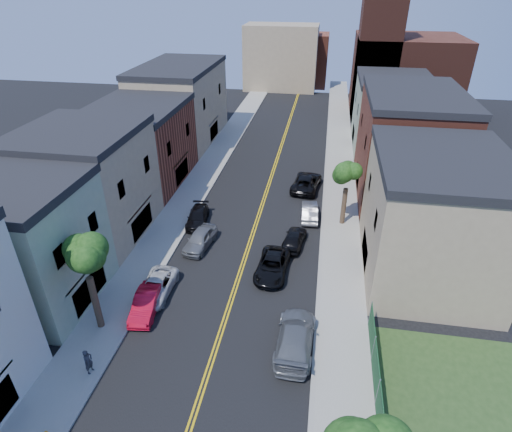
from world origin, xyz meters
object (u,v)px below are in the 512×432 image
at_px(grey_car_right, 295,337).
at_px(pedestrian_left, 88,362).
at_px(dark_car_right_far, 306,182).
at_px(red_sedan, 146,303).
at_px(grey_car_left, 200,239).
at_px(black_car_left, 198,217).
at_px(black_car_right, 294,238).
at_px(white_pickup, 156,287).
at_px(silver_car_right, 310,212).
at_px(black_suv_lane, 272,266).

relative_size(grey_car_right, pedestrian_left, 3.40).
xyz_separation_m(grey_car_right, dark_car_right_far, (-0.72, 22.49, -0.02)).
height_order(red_sedan, grey_car_left, grey_car_left).
bearing_deg(black_car_left, black_car_right, -20.50).
height_order(black_car_right, pedestrian_left, pedestrian_left).
xyz_separation_m(white_pickup, black_car_right, (9.30, 7.99, 0.05)).
distance_m(black_car_left, pedestrian_left, 17.55).
xyz_separation_m(black_car_right, silver_car_right, (1.04, 4.90, -0.00)).
xyz_separation_m(grey_car_left, dark_car_right_far, (8.22, 12.70, 0.05)).
bearing_deg(silver_car_right, red_sedan, 50.98).
bearing_deg(black_suv_lane, silver_car_right, 78.33).
relative_size(white_pickup, black_car_right, 1.13).
bearing_deg(red_sedan, pedestrian_left, -109.24).
distance_m(grey_car_left, pedestrian_left, 14.00).
relative_size(grey_car_left, dark_car_right_far, 0.77).
bearing_deg(dark_car_right_far, black_car_left, 50.62).
bearing_deg(white_pickup, grey_car_right, -17.67).
relative_size(white_pickup, black_suv_lane, 0.93).
relative_size(black_suv_lane, pedestrian_left, 2.99).
relative_size(grey_car_left, black_car_left, 1.00).
bearing_deg(white_pickup, black_car_right, 40.78).
bearing_deg(pedestrian_left, dark_car_right_far, -12.76).
bearing_deg(black_car_right, dark_car_right_far, -83.81).
bearing_deg(black_car_left, black_suv_lane, -45.84).
bearing_deg(silver_car_right, black_car_left, 10.83).
bearing_deg(pedestrian_left, black_car_right, -24.97).
relative_size(black_car_left, black_suv_lane, 0.88).
bearing_deg(grey_car_left, dark_car_right_far, 65.03).
relative_size(grey_car_left, black_suv_lane, 0.88).
relative_size(grey_car_right, black_suv_lane, 1.14).
bearing_deg(grey_car_left, red_sedan, -91.85).
bearing_deg(pedestrian_left, red_sedan, -2.78).
bearing_deg(grey_car_left, silver_car_right, 43.71).
height_order(dark_car_right_far, black_suv_lane, dark_car_right_far).
relative_size(red_sedan, silver_car_right, 1.00).
height_order(black_car_left, dark_car_right_far, dark_car_right_far).
relative_size(black_car_left, grey_car_right, 0.78).
xyz_separation_m(white_pickup, silver_car_right, (10.34, 12.89, 0.05)).
distance_m(red_sedan, silver_car_right, 17.95).
relative_size(dark_car_right_far, black_suv_lane, 1.15).
height_order(black_suv_lane, pedestrian_left, pedestrian_left).
distance_m(black_car_left, grey_car_right, 16.98).
height_order(silver_car_right, pedestrian_left, pedestrian_left).
height_order(grey_car_right, dark_car_right_far, grey_car_right).
relative_size(red_sedan, black_car_right, 1.03).
distance_m(white_pickup, grey_car_left, 6.62).
bearing_deg(grey_car_left, black_car_right, 18.90).
distance_m(grey_car_right, dark_car_right_far, 22.50).
relative_size(red_sedan, black_suv_lane, 0.85).
xyz_separation_m(white_pickup, pedestrian_left, (-1.20, -7.29, 0.34)).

